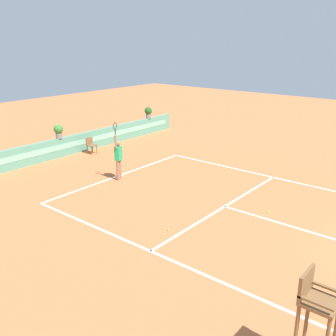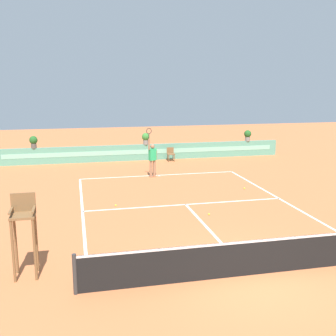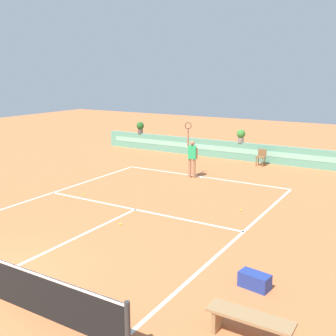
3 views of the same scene
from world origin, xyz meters
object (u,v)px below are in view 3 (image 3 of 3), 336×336
Objects in this scene: tennis_player at (192,156)px; tennis_ball_by_sideline at (120,224)px; tennis_ball_mid_court at (241,210)px; potted_plant_far_left at (140,127)px; potted_plant_centre at (241,135)px; bench_courtside at (250,322)px; tennis_ball_near_baseline at (84,194)px; gear_bag at (255,281)px; ball_kid_chair at (261,157)px.

tennis_player reaches higher than tennis_ball_by_sideline.
potted_plant_far_left is (-9.99, 8.19, 1.38)m from tennis_ball_mid_court.
tennis_ball_mid_court is 4.34m from tennis_ball_by_sideline.
bench_courtside is at bearing -68.03° from potted_plant_centre.
bench_courtside is 10.40m from tennis_ball_near_baseline.
tennis_player is 38.01× the size of tennis_ball_near_baseline.
tennis_player is at bearing 138.20° from tennis_ball_mid_court.
tennis_ball_mid_court is (-2.80, 6.76, -0.34)m from bench_courtside.
gear_bag is at bearing -65.43° from tennis_ball_mid_court.
tennis_ball_mid_court is 8.91m from potted_plant_centre.
tennis_player is at bearing 125.92° from gear_bag.
bench_courtside is at bearing -31.63° from tennis_ball_by_sideline.
potted_plant_centre is 1.00× the size of potted_plant_far_left.
bench_courtside is 0.62× the size of tennis_player.
tennis_ball_near_baseline is at bearing 148.93° from bench_courtside.
tennis_player is at bearing 97.69° from tennis_ball_by_sideline.
bench_courtside is 23.53× the size of tennis_ball_mid_court.
tennis_player is 4.91m from potted_plant_centre.
tennis_player reaches higher than tennis_ball_mid_court.
potted_plant_centre is (-3.23, 8.19, 1.38)m from tennis_ball_mid_court.
ball_kid_chair is at bearing 84.48° from tennis_ball_by_sideline.
gear_bag is at bearing -22.76° from tennis_ball_near_baseline.
ball_kid_chair is at bearing 103.42° from tennis_ball_mid_court.
tennis_ball_by_sideline is (0.89, -6.62, -1.02)m from tennis_player.
gear_bag reaches higher than tennis_ball_by_sideline.
tennis_ball_by_sideline is at bearing 148.37° from bench_courtside.
ball_kid_chair reaches higher than bench_courtside.
tennis_player is at bearing 63.15° from tennis_ball_near_baseline.
tennis_player is 5.39m from tennis_ball_near_baseline.
tennis_ball_by_sideline is at bearing -82.31° from tennis_player.
potted_plant_centre is at bearing 73.34° from tennis_ball_near_baseline.
potted_plant_far_left is at bearing 180.00° from potted_plant_centre.
potted_plant_centre reaches higher than tennis_ball_mid_court.
bench_courtside reaches higher than gear_bag.
potted_plant_centre reaches higher than tennis_ball_by_sideline.
ball_kid_chair is at bearing -26.76° from potted_plant_centre.
tennis_ball_by_sideline is (-5.06, 1.60, -0.15)m from gear_bag.
potted_plant_centre is (-0.41, 11.49, 1.38)m from tennis_ball_by_sideline.
tennis_ball_near_baseline is at bearing 149.92° from tennis_ball_by_sideline.
gear_bag is at bearing 106.70° from bench_courtside.
ball_kid_chair is at bearing 64.96° from tennis_player.
tennis_ball_mid_court is at bearing 114.57° from gear_bag.
gear_bag is (-0.56, 1.86, -0.20)m from bench_courtside.
tennis_ball_by_sideline is at bearing -58.03° from potted_plant_far_left.
potted_plant_far_left is (-8.21, 0.73, 0.93)m from ball_kid_chair.
potted_plant_far_left reaches higher than gear_bag.
potted_plant_centre is at bearing 153.24° from ball_kid_chair.
ball_kid_chair reaches higher than tennis_ball_near_baseline.
gear_bag is 9.05m from tennis_ball_near_baseline.
bench_courtside is 1.96m from gear_bag.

